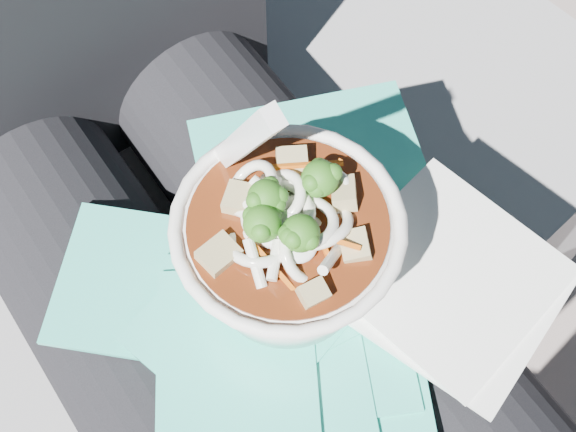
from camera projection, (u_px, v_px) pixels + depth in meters
stone_ledge at (195, 321)px, 0.98m from camera, size 1.06×0.63×0.48m
lap at (253, 331)px, 0.64m from camera, size 0.31×0.48×0.15m
person_body at (191, 236)px, 0.66m from camera, size 0.34×0.94×1.02m
plastic_bag at (271, 305)px, 0.57m from camera, size 0.34×0.32×0.02m
napkins at (453, 283)px, 0.56m from camera, size 0.17×0.17×0.01m
udon_bowl at (288, 244)px, 0.52m from camera, size 0.18×0.18×0.20m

